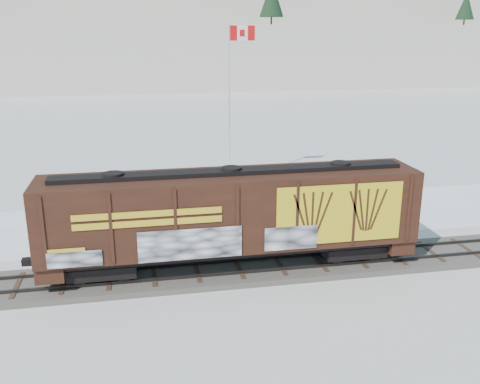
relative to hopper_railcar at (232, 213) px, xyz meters
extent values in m
plane|color=white|center=(2.32, 0.01, -3.02)|extent=(500.00, 500.00, 0.00)
cube|color=#59544C|center=(2.32, 0.01, -2.88)|extent=(50.00, 3.40, 0.28)
cube|color=#33302D|center=(2.32, -0.71, -2.67)|extent=(50.00, 0.10, 0.15)
cube|color=#33302D|center=(2.32, 0.73, -2.67)|extent=(50.00, 0.10, 0.15)
cube|color=white|center=(2.32, 7.51, -3.01)|extent=(40.00, 8.00, 0.03)
cube|color=white|center=(2.32, 95.01, 2.98)|extent=(360.00, 40.00, 12.00)
cube|color=white|center=(2.32, 125.01, 8.98)|extent=(360.00, 40.00, 24.00)
cube|color=white|center=(2.32, 160.01, 14.48)|extent=(360.00, 50.00, 35.00)
cone|color=black|center=(72.32, 96.01, 13.40)|extent=(4.20, 4.20, 6.15)
cube|color=black|center=(-5.95, 0.01, -2.14)|extent=(3.00, 2.00, 0.90)
cube|color=black|center=(5.94, 0.01, -2.14)|extent=(3.00, 2.00, 0.90)
cylinder|color=black|center=(-6.90, -0.77, -2.14)|extent=(0.90, 0.12, 0.90)
cube|color=black|center=(0.00, 0.01, -1.62)|extent=(17.29, 2.40, 0.25)
cube|color=#33170D|center=(0.00, 0.01, 0.20)|extent=(17.29, 3.00, 3.38)
cube|color=black|center=(0.00, 0.01, 1.99)|extent=(15.91, 0.90, 0.20)
cube|color=gold|center=(4.67, -1.53, 0.20)|extent=(5.88, 0.03, 2.74)
cube|color=gold|center=(-3.81, -1.53, 0.55)|extent=(6.23, 0.02, 0.70)
cube|color=silver|center=(-2.08, -1.54, -0.74)|extent=(4.50, 0.03, 1.40)
cylinder|color=silver|center=(2.39, 14.54, -2.92)|extent=(0.90, 0.90, 0.20)
cylinder|color=silver|center=(2.39, 14.54, 2.78)|extent=(0.14, 0.14, 11.61)
cube|color=red|center=(2.74, 14.54, 7.88)|extent=(0.50, 0.07, 1.00)
cube|color=white|center=(3.34, 14.54, 7.88)|extent=(0.70, 0.09, 1.00)
cube|color=red|center=(3.99, 14.54, 7.88)|extent=(0.50, 0.07, 1.00)
imported|color=silver|center=(-5.28, 7.81, -2.19)|extent=(5.11, 3.31, 1.62)
imported|color=silver|center=(7.11, 8.31, -2.17)|extent=(5.20, 2.40, 1.65)
imported|color=black|center=(10.66, 7.41, -2.37)|extent=(4.68, 3.40, 1.26)
camera|label=1|loc=(-4.02, -22.91, 8.12)|focal=40.00mm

